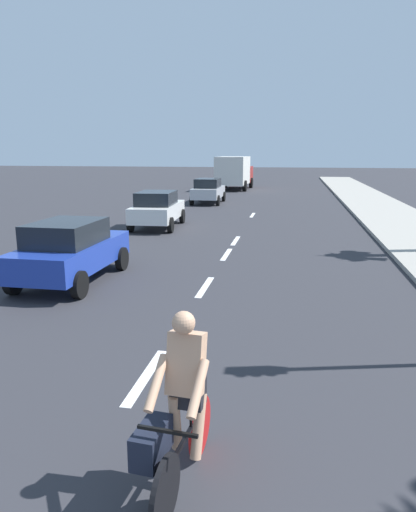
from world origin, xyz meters
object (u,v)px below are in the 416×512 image
cyclist (178,411)px  delivery_truck (234,172)px  parked_car_silver (208,190)px  parked_car_blue (70,249)px  parked_car_white (157,208)px

cyclist → delivery_truck: delivery_truck is taller
cyclist → parked_car_silver: bearing=-74.7°
parked_car_blue → delivery_truck: size_ratio=0.62×
parked_car_white → parked_car_silver: bearing=84.2°
parked_car_blue → parked_car_white: bearing=92.2°
parked_car_blue → delivery_truck: bearing=89.6°
parked_car_white → parked_car_silver: same height
cyclist → delivery_truck: (-4.08, 36.80, 0.67)m
parked_car_blue → delivery_truck: (0.39, 29.99, 0.67)m
parked_car_white → cyclist: bearing=-76.3°
parked_car_white → delivery_truck: size_ratio=0.64×
parked_car_silver → delivery_truck: bearing=88.1°
parked_car_white → parked_car_silver: 9.94m
parked_car_white → delivery_truck: 21.24m
parked_car_blue → parked_car_silver: size_ratio=1.00×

